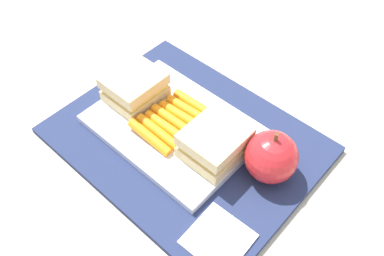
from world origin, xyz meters
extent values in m
plane|color=#B7AD99|center=(0.00, 0.00, 0.00)|extent=(2.40, 2.40, 0.00)
cube|color=navy|center=(0.00, 0.00, 0.01)|extent=(0.36, 0.28, 0.01)
cube|color=white|center=(-0.03, 0.00, 0.02)|extent=(0.23, 0.17, 0.01)
cube|color=#DBC189|center=(-0.10, 0.00, 0.03)|extent=(0.07, 0.08, 0.02)
cube|color=#F4CC4C|center=(-0.10, 0.00, 0.04)|extent=(0.07, 0.07, 0.01)
cube|color=#DBC189|center=(-0.10, 0.00, 0.06)|extent=(0.07, 0.08, 0.02)
cube|color=#DBC189|center=(0.05, 0.00, 0.03)|extent=(0.07, 0.08, 0.02)
cube|color=#F4CC4C|center=(0.05, 0.00, 0.04)|extent=(0.07, 0.07, 0.01)
cube|color=#DBC189|center=(0.05, 0.00, 0.06)|extent=(0.07, 0.08, 0.02)
cylinder|color=orange|center=(-0.03, -0.04, 0.03)|extent=(0.08, 0.01, 0.02)
cylinder|color=orange|center=(-0.03, -0.03, 0.03)|extent=(0.08, 0.01, 0.02)
cylinder|color=orange|center=(-0.02, -0.02, 0.03)|extent=(0.08, 0.01, 0.02)
cylinder|color=orange|center=(-0.03, 0.00, 0.03)|extent=(0.08, 0.01, 0.02)
cylinder|color=orange|center=(-0.02, 0.01, 0.03)|extent=(0.08, 0.01, 0.02)
cylinder|color=orange|center=(-0.02, 0.03, 0.03)|extent=(0.08, 0.01, 0.02)
cylinder|color=orange|center=(-0.02, 0.04, 0.03)|extent=(0.08, 0.01, 0.02)
sphere|color=red|center=(0.12, 0.03, 0.05)|extent=(0.07, 0.07, 0.07)
cylinder|color=brown|center=(0.12, 0.03, 0.09)|extent=(0.01, 0.01, 0.01)
cube|color=white|center=(0.14, -0.09, 0.01)|extent=(0.07, 0.07, 0.00)
camera|label=1|loc=(0.25, -0.27, 0.47)|focal=38.15mm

